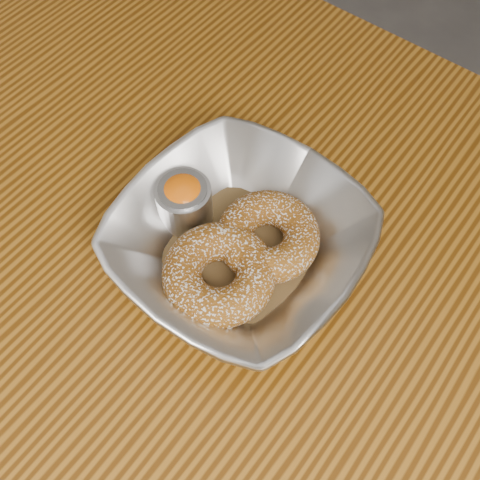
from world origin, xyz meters
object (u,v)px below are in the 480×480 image
Objects in this scene: ramekin at (184,201)px; table at (281,365)px; donut_back at (268,236)px; serving_bowl at (240,241)px; donut_front at (219,274)px.

table is at bearing -13.29° from ramekin.
ramekin is at bearing -165.85° from donut_back.
donut_back is at bearing 14.15° from ramekin.
ramekin is (-0.15, 0.04, 0.13)m from table.
donut_front is at bearing -81.20° from serving_bowl.
serving_bowl is 0.07m from ramekin.
serving_bowl is 2.33× the size of donut_back.
ramekin is (-0.08, -0.02, 0.01)m from donut_back.
ramekin is (-0.07, 0.04, 0.01)m from donut_front.
ramekin reaches higher than donut_back.
donut_back is (0.02, 0.02, -0.00)m from serving_bowl.
donut_back is 0.09m from ramekin.
donut_back is 0.94× the size of donut_front.
ramekin is at bearing -179.71° from serving_bowl.
donut_front is 0.08m from ramekin.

